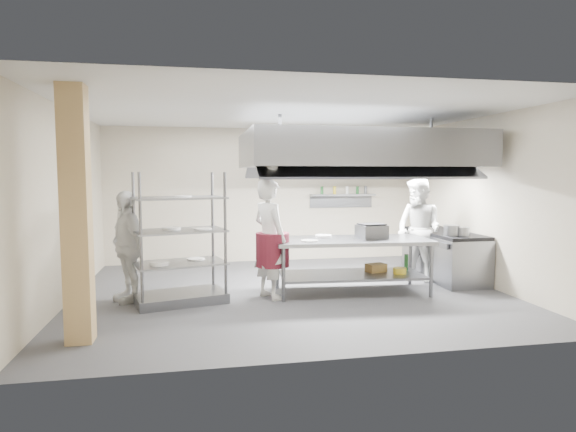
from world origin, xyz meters
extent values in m
plane|color=#2C2C2E|center=(0.00, 0.00, 0.00)|extent=(7.00, 7.00, 0.00)
plane|color=silver|center=(0.00, 0.00, 3.00)|extent=(7.00, 7.00, 0.00)
plane|color=#BDAF96|center=(0.00, 3.00, 1.50)|extent=(7.00, 0.00, 7.00)
plane|color=#BDAF96|center=(-3.50, 0.00, 1.50)|extent=(0.00, 6.00, 6.00)
plane|color=#BDAF96|center=(3.50, 0.00, 1.50)|extent=(0.00, 6.00, 6.00)
cube|color=#E2B774|center=(-2.90, -1.90, 1.50)|extent=(0.30, 0.30, 3.00)
cube|color=slate|center=(1.30, 0.40, 2.40)|extent=(4.00, 2.50, 0.60)
cube|color=white|center=(0.40, 0.40, 2.08)|extent=(1.60, 0.12, 0.04)
cube|color=white|center=(2.20, 0.40, 2.08)|extent=(1.60, 0.12, 0.04)
cube|color=slate|center=(1.80, 2.84, 1.50)|extent=(1.50, 0.28, 0.04)
cube|color=slate|center=(1.00, -0.23, 0.88)|extent=(2.62, 1.23, 0.06)
cube|color=slate|center=(1.00, -0.23, 0.30)|extent=(2.41, 1.11, 0.04)
cube|color=gray|center=(3.08, 0.50, 0.42)|extent=(0.80, 2.00, 0.84)
cube|color=black|center=(3.08, 0.50, 0.87)|extent=(0.78, 1.96, 0.06)
imported|color=silver|center=(-0.39, -0.31, 0.96)|extent=(0.73, 0.83, 1.91)
imported|color=silver|center=(2.51, 0.40, 0.95)|extent=(1.02, 1.13, 1.90)
imported|color=silver|center=(-2.60, -0.09, 0.86)|extent=(0.86, 1.09, 1.73)
cube|color=slate|center=(1.34, -0.24, 1.02)|extent=(0.51, 0.43, 0.22)
cube|color=olive|center=(1.46, -0.17, 0.39)|extent=(0.36, 0.29, 0.14)
cylinder|color=gray|center=(2.87, -0.12, 0.99)|extent=(0.27, 0.27, 0.19)
cylinder|color=white|center=(-1.79, -0.33, 0.64)|extent=(0.28, 0.28, 0.05)
camera|label=1|loc=(-1.53, -7.81, 1.98)|focal=30.00mm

